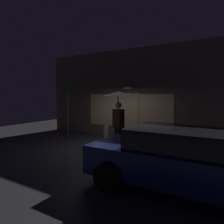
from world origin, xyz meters
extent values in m
plane|color=#2D2D33|center=(0.00, 0.00, 0.00)|extent=(18.00, 18.00, 0.00)
cube|color=brown|center=(0.00, 2.35, 2.15)|extent=(9.72, 0.30, 4.30)
cube|color=#F9D199|center=(0.00, 2.18, 1.10)|extent=(1.10, 0.04, 2.20)
cube|color=#F9D199|center=(-1.44, 2.18, 1.35)|extent=(1.63, 0.04, 1.60)
cube|color=#F9D199|center=(1.35, 2.18, 1.35)|extent=(1.63, 0.04, 1.60)
cube|color=white|center=(0.00, 2.10, 2.45)|extent=(0.36, 0.16, 0.12)
cylinder|color=black|center=(0.60, 0.20, 0.43)|extent=(0.15, 0.15, 0.86)
cylinder|color=black|center=(0.52, 0.02, 0.43)|extent=(0.15, 0.15, 0.86)
cube|color=black|center=(0.56, 0.11, 1.21)|extent=(0.52, 0.41, 0.70)
cube|color=silver|center=(0.51, 0.23, 1.21)|extent=(0.14, 0.08, 0.56)
cube|color=navy|center=(0.51, 0.23, 1.19)|extent=(0.06, 0.04, 0.45)
sphere|color=tan|center=(0.56, 0.11, 1.71)|extent=(0.24, 0.24, 0.24)
cylinder|color=slate|center=(0.56, 0.11, 1.74)|extent=(0.02, 0.02, 0.98)
cone|color=black|center=(0.56, 0.11, 2.15)|extent=(1.24, 1.24, 0.16)
cube|color=navy|center=(3.45, -2.12, 0.60)|extent=(4.30, 1.72, 0.66)
cube|color=black|center=(3.45, -2.12, 1.15)|extent=(2.41, 1.51, 0.44)
cylinder|color=black|center=(1.98, -1.27, 0.32)|extent=(0.64, 0.22, 0.64)
cylinder|color=black|center=(1.99, -2.97, 0.32)|extent=(0.64, 0.22, 0.64)
cylinder|color=#595B60|center=(-2.95, 1.12, 1.32)|extent=(0.07, 0.07, 2.64)
cube|color=#198C33|center=(-2.95, 1.10, 2.39)|extent=(0.40, 0.02, 0.30)
cylinder|color=#B2A899|center=(-0.80, 1.42, 0.33)|extent=(0.24, 0.24, 0.65)
camera|label=1|loc=(4.19, -6.54, 2.08)|focal=32.07mm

